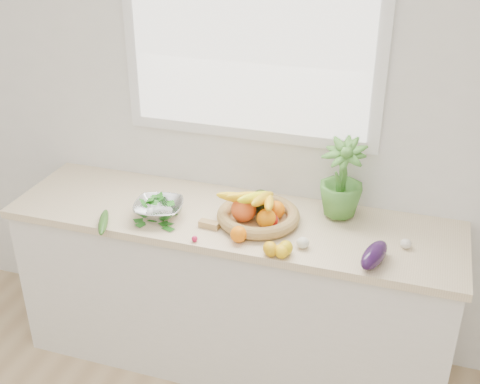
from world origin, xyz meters
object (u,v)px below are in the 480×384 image
(apple, at_px, (269,220))
(potted_herb, at_px, (342,178))
(eggplant, at_px, (374,255))
(cucumber, at_px, (103,222))
(fruit_basket, at_px, (258,212))
(colander_with_spinach, at_px, (159,206))

(apple, bearing_deg, potted_herb, 35.76)
(eggplant, bearing_deg, cucumber, -176.69)
(apple, height_order, potted_herb, potted_herb)
(apple, relative_size, fruit_basket, 0.16)
(cucumber, bearing_deg, colander_with_spinach, 36.31)
(eggplant, distance_m, cucumber, 1.27)
(apple, distance_m, colander_with_spinach, 0.55)
(apple, height_order, cucumber, apple)
(eggplant, bearing_deg, apple, 163.47)
(apple, bearing_deg, cucumber, -163.59)
(apple, bearing_deg, fruit_basket, 149.58)
(cucumber, relative_size, fruit_basket, 0.44)
(apple, bearing_deg, eggplant, -16.53)
(apple, distance_m, eggplant, 0.53)
(eggplant, height_order, colander_with_spinach, colander_with_spinach)
(colander_with_spinach, bearing_deg, cucumber, -143.69)
(apple, distance_m, cucumber, 0.79)
(potted_herb, distance_m, colander_with_spinach, 0.89)
(cucumber, xyz_separation_m, fruit_basket, (0.69, 0.26, 0.03))
(cucumber, bearing_deg, eggplant, 3.31)
(eggplant, bearing_deg, colander_with_spinach, 175.27)
(colander_with_spinach, bearing_deg, fruit_basket, 12.54)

